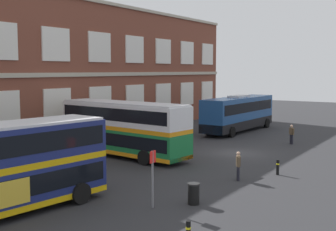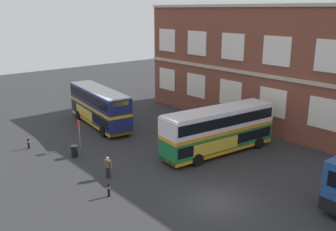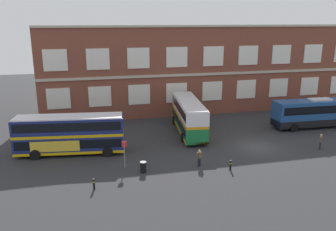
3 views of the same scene
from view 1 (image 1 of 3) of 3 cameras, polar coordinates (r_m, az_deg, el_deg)
name	(u,v)px [view 1 (image 1 of 3)]	position (r m, az deg, el deg)	size (l,w,h in m)	color
ground_plane	(214,150)	(35.42, 5.99, -4.54)	(120.00, 120.00, 0.00)	#2B2B2D
brick_terminal_building	(69,72)	(44.38, -12.75, 5.60)	(48.29, 8.19, 12.85)	brown
double_decker_middle	(123,128)	(32.72, -5.84, -1.60)	(3.83, 11.22, 4.07)	#197038
touring_coach	(239,113)	(46.38, 9.18, 0.27)	(12.08, 3.21, 3.80)	navy
waiting_passenger	(292,134)	(39.53, 15.78, -2.27)	(0.44, 0.59, 1.70)	black
second_passenger	(238,165)	(26.00, 9.12, -6.32)	(0.61, 0.40, 1.70)	black
bus_stand_flag	(153,174)	(20.52, -2.01, -7.55)	(0.44, 0.10, 2.70)	slate
station_litter_bin	(194,194)	(21.36, 3.36, -10.11)	(0.60, 0.60, 1.03)	black
safety_bollard_east	(278,167)	(27.90, 14.08, -6.51)	(0.19, 0.19, 0.95)	black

